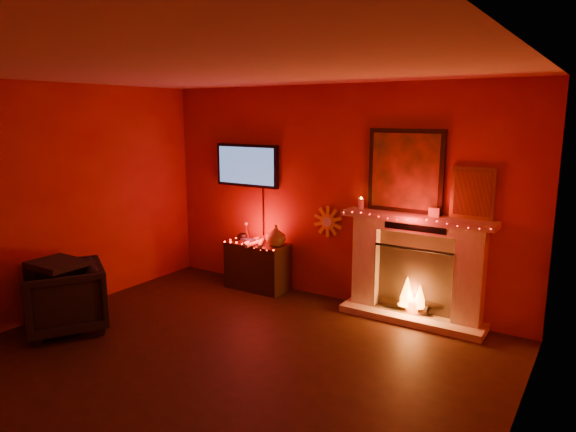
# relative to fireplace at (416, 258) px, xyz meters

# --- Properties ---
(room) EXTENTS (5.00, 5.00, 5.00)m
(room) POSITION_rel_fireplace_xyz_m (-1.14, -2.39, 0.63)
(room) COLOR black
(room) RESTS_ON ground
(floor) EXTENTS (5.00, 5.00, 0.00)m
(floor) POSITION_rel_fireplace_xyz_m (-1.14, -2.39, -0.72)
(floor) COLOR black
(floor) RESTS_ON ground
(fireplace) EXTENTS (1.72, 0.40, 2.18)m
(fireplace) POSITION_rel_fireplace_xyz_m (0.00, 0.00, 0.00)
(fireplace) COLOR beige
(fireplace) RESTS_ON floor
(tv) EXTENTS (1.00, 0.07, 1.24)m
(tv) POSITION_rel_fireplace_xyz_m (-2.44, 0.06, 0.92)
(tv) COLOR black
(tv) RESTS_ON room
(sunburst_clock) EXTENTS (0.40, 0.03, 0.40)m
(sunburst_clock) POSITION_rel_fireplace_xyz_m (-1.19, 0.09, 0.28)
(sunburst_clock) COLOR gold
(sunburst_clock) RESTS_ON room
(console_table) EXTENTS (0.84, 0.52, 0.91)m
(console_table) POSITION_rel_fireplace_xyz_m (-2.12, -0.13, -0.36)
(console_table) COLOR black
(console_table) RESTS_ON floor
(armchair) EXTENTS (1.10, 1.11, 0.74)m
(armchair) POSITION_rel_fireplace_xyz_m (-3.09, -2.40, -0.35)
(armchair) COLOR black
(armchair) RESTS_ON floor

